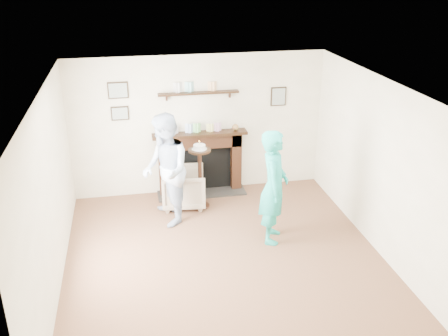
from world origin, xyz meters
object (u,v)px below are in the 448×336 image
(man, at_px, (168,221))
(woman, at_px, (271,238))
(pedestal_table, at_px, (200,167))
(armchair, at_px, (185,205))

(man, distance_m, woman, 1.74)
(woman, relative_size, pedestal_table, 1.45)
(armchair, height_order, pedestal_table, pedestal_table)
(armchair, distance_m, woman, 1.81)
(armchair, relative_size, man, 0.40)
(armchair, xyz_separation_m, woman, (1.18, -1.38, 0.00))
(man, xyz_separation_m, woman, (1.52, -0.85, 0.00))
(man, height_order, pedestal_table, pedestal_table)
(man, height_order, woman, man)
(man, xyz_separation_m, pedestal_table, (0.61, 0.43, 0.75))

